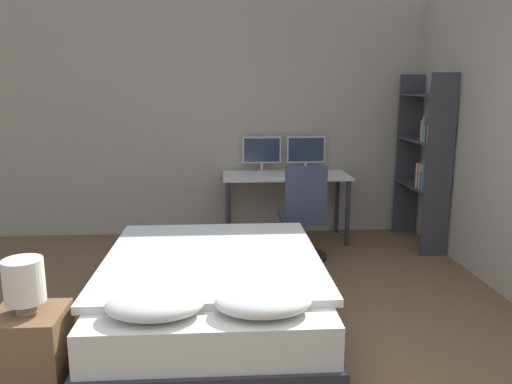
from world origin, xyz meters
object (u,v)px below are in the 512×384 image
(bed, at_px, (213,296))
(desk, at_px, (286,183))
(bedside_lamp, at_px, (24,281))
(office_chair, at_px, (303,223))
(monitor_left, at_px, (262,152))
(computer_mouse, at_px, (315,176))
(nightstand, at_px, (31,354))
(keyboard, at_px, (288,177))
(bookshelf, at_px, (427,156))
(monitor_right, at_px, (306,151))

(bed, bearing_deg, desk, 69.86)
(bedside_lamp, height_order, office_chair, office_chair)
(bedside_lamp, bearing_deg, bed, 35.18)
(desk, relative_size, monitor_left, 3.20)
(computer_mouse, bearing_deg, office_chair, -112.60)
(nightstand, bearing_deg, bedside_lamp, 90.00)
(keyboard, bearing_deg, bookshelf, -4.51)
(keyboard, relative_size, computer_mouse, 5.89)
(bedside_lamp, bearing_deg, nightstand, -90.00)
(monitor_right, xyz_separation_m, bookshelf, (1.22, -0.53, 0.01))
(bed, distance_m, computer_mouse, 2.28)
(monitor_left, bearing_deg, keyboard, -58.05)
(desk, xyz_separation_m, bookshelf, (1.48, -0.32, 0.34))
(bedside_lamp, relative_size, bookshelf, 0.16)
(monitor_right, xyz_separation_m, keyboard, (-0.26, -0.41, -0.22))
(bed, xyz_separation_m, office_chair, (0.88, 1.45, 0.12))
(bedside_lamp, bearing_deg, monitor_right, 56.20)
(bed, distance_m, bookshelf, 3.00)
(bedside_lamp, relative_size, keyboard, 0.75)
(computer_mouse, relative_size, office_chair, 0.07)
(bed, distance_m, monitor_right, 2.67)
(bed, distance_m, desk, 2.32)
(desk, bearing_deg, bedside_lamp, -122.14)
(keyboard, xyz_separation_m, bookshelf, (1.48, -0.12, 0.23))
(monitor_left, relative_size, keyboard, 1.07)
(monitor_right, distance_m, bookshelf, 1.33)
(nightstand, relative_size, office_chair, 0.51)
(monitor_right, xyz_separation_m, office_chair, (-0.16, -0.90, -0.61))
(computer_mouse, height_order, office_chair, office_chair)
(bed, bearing_deg, monitor_right, 66.09)
(office_chair, height_order, bookshelf, bookshelf)
(keyboard, bearing_deg, bedside_lamp, -124.08)
(bedside_lamp, distance_m, desk, 3.37)
(nightstand, xyz_separation_m, monitor_left, (1.54, 3.06, 0.75))
(desk, distance_m, office_chair, 0.75)
(bedside_lamp, xyz_separation_m, office_chair, (1.88, 2.16, -0.30))
(bed, relative_size, office_chair, 2.02)
(bed, bearing_deg, nightstand, -144.82)
(desk, bearing_deg, keyboard, -90.00)
(bedside_lamp, xyz_separation_m, computer_mouse, (2.09, 2.65, 0.10))
(bedside_lamp, distance_m, computer_mouse, 3.38)
(monitor_right, distance_m, computer_mouse, 0.46)
(bed, xyz_separation_m, computer_mouse, (1.08, 1.94, 0.52))
(bedside_lamp, height_order, keyboard, bedside_lamp)
(bedside_lamp, bearing_deg, monitor_left, 63.34)
(bed, bearing_deg, monitor_left, 77.30)
(monitor_right, bearing_deg, desk, -141.05)
(keyboard, distance_m, office_chair, 0.63)
(bed, xyz_separation_m, nightstand, (-1.01, -0.71, -0.01))
(nightstand, distance_m, keyboard, 3.24)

